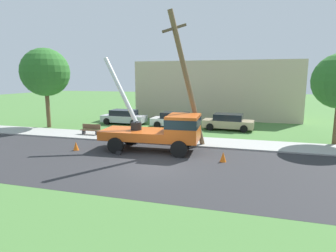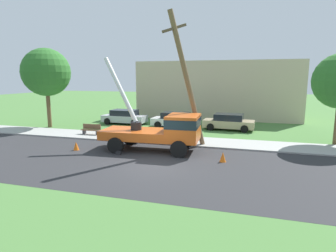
{
  "view_description": "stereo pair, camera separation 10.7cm",
  "coord_description": "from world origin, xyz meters",
  "views": [
    {
      "loc": [
        4.7,
        -13.79,
        4.63
      ],
      "look_at": [
        -0.2,
        3.56,
        1.51
      ],
      "focal_mm": 30.11,
      "sensor_mm": 36.0,
      "label": 1
    },
    {
      "loc": [
        4.8,
        -13.76,
        4.63
      ],
      "look_at": [
        -0.2,
        3.56,
        1.51
      ],
      "focal_mm": 30.11,
      "sensor_mm": 36.0,
      "label": 2
    }
  ],
  "objects": [
    {
      "name": "roadside_tree_far",
      "position": [
        -13.17,
        8.28,
        5.07
      ],
      "size": [
        4.34,
        4.34,
        7.26
      ],
      "color": "brown",
      "rests_on": "ground"
    },
    {
      "name": "parked_sedan_white",
      "position": [
        -1.72,
        11.37,
        0.71
      ],
      "size": [
        4.44,
        2.08,
        1.42
      ],
      "color": "silver",
      "rests_on": "ground"
    },
    {
      "name": "parked_sedan_tan",
      "position": [
        3.13,
        11.5,
        0.71
      ],
      "size": [
        4.51,
        2.21,
        1.42
      ],
      "color": "tan",
      "rests_on": "ground"
    },
    {
      "name": "lowrise_building_backdrop",
      "position": [
        1.19,
        19.6,
        3.2
      ],
      "size": [
        18.0,
        6.0,
        6.4
      ],
      "primitive_type": "cube",
      "color": "#C6B293",
      "rests_on": "ground"
    },
    {
      "name": "road_asphalt",
      "position": [
        0.0,
        0.0,
        0.0
      ],
      "size": [
        80.0,
        8.83,
        0.01
      ],
      "primitive_type": "cube",
      "color": "#2B2B2D",
      "rests_on": "ground"
    },
    {
      "name": "utility_truck",
      "position": [
        -0.33,
        2.87,
        1.41
      ],
      "size": [
        6.87,
        3.21,
        5.98
      ],
      "color": "#C65119",
      "rests_on": "ground"
    },
    {
      "name": "traffic_cone_behind",
      "position": [
        -5.77,
        1.52,
        0.28
      ],
      "size": [
        0.36,
        0.36,
        0.56
      ],
      "primitive_type": "cone",
      "color": "orange",
      "rests_on": "ground"
    },
    {
      "name": "leaning_utility_pole",
      "position": [
        0.97,
        3.9,
        4.42
      ],
      "size": [
        2.35,
        2.97,
        8.63
      ],
      "color": "brown",
      "rests_on": "ground"
    },
    {
      "name": "traffic_cone_ahead",
      "position": [
        3.54,
        1.53,
        0.28
      ],
      "size": [
        0.36,
        0.36,
        0.56
      ],
      "primitive_type": "cone",
      "color": "orange",
      "rests_on": "ground"
    },
    {
      "name": "ground_plane",
      "position": [
        0.0,
        12.0,
        0.0
      ],
      "size": [
        120.0,
        120.0,
        0.0
      ],
      "primitive_type": "plane",
      "color": "#477538"
    },
    {
      "name": "sidewalk_strip",
      "position": [
        0.0,
        5.88,
        0.05
      ],
      "size": [
        80.0,
        2.93,
        0.1
      ],
      "primitive_type": "cube",
      "color": "#9E9E99",
      "rests_on": "ground"
    },
    {
      "name": "park_bench",
      "position": [
        -7.35,
        5.95,
        0.46
      ],
      "size": [
        1.6,
        0.45,
        0.9
      ],
      "color": "brown",
      "rests_on": "ground"
    },
    {
      "name": "parked_sedan_silver",
      "position": [
        -7.18,
        11.94,
        0.71
      ],
      "size": [
        4.44,
        2.09,
        1.42
      ],
      "color": "#B7B7BF",
      "rests_on": "ground"
    }
  ]
}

